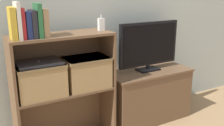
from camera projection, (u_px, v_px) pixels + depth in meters
wall_back at (97, 0)px, 2.40m from camera, size 10.00×0.05×2.40m
tv_stand at (147, 94)px, 2.67m from camera, size 0.85×0.43×0.52m
tv at (149, 45)px, 2.53m from camera, size 0.66×0.14×0.48m
bookshelf_lower_tier at (63, 108)px, 2.24m from camera, size 0.81×0.30×0.50m
bookshelf_upper_tier at (60, 54)px, 2.11m from camera, size 0.81×0.30×0.46m
book_mustard at (12, 24)px, 1.77m from camera, size 0.04×0.13×0.22m
book_ivory at (18, 21)px, 1.78m from camera, size 0.02×0.15×0.25m
book_crimson at (22, 23)px, 1.80m from camera, size 0.02×0.14×0.21m
book_navy at (28, 25)px, 1.82m from camera, size 0.04×0.13×0.19m
book_charcoal at (33, 24)px, 1.84m from camera, size 0.03×0.14×0.20m
book_forest at (38, 20)px, 1.85m from camera, size 0.03×0.15×0.24m
book_tan at (44, 23)px, 1.88m from camera, size 0.04×0.14×0.20m
baby_monitor at (101, 24)px, 2.16m from camera, size 0.05×0.03×0.13m
storage_basket_left at (40, 79)px, 2.00m from camera, size 0.36×0.27×0.25m
storage_basket_right at (86, 71)px, 2.18m from camera, size 0.36×0.27×0.25m
laptop at (39, 63)px, 1.96m from camera, size 0.33×0.23×0.02m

